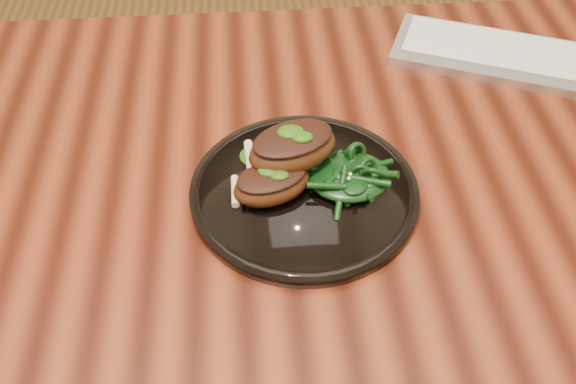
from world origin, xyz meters
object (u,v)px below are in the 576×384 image
at_px(plate, 304,192).
at_px(greens_heap, 349,172).
at_px(lamb_chop_front, 271,183).
at_px(desk, 282,202).
at_px(keyboard, 543,62).

relative_size(plate, greens_heap, 2.74).
bearing_deg(lamb_chop_front, desk, 77.53).
xyz_separation_m(desk, greens_heap, (0.08, -0.07, 0.12)).
bearing_deg(lamb_chop_front, greens_heap, 8.92).
height_order(lamb_chop_front, greens_heap, lamb_chop_front).
xyz_separation_m(desk, plate, (0.02, -0.07, 0.09)).
xyz_separation_m(lamb_chop_front, keyboard, (0.45, 0.27, -0.03)).
xyz_separation_m(plate, keyboard, (0.41, 0.26, 0.00)).
distance_m(plate, keyboard, 0.48).
bearing_deg(keyboard, lamb_chop_front, -149.38).
height_order(lamb_chop_front, keyboard, lamb_chop_front).
height_order(plate, keyboard, keyboard).
bearing_deg(greens_heap, plate, -174.81).
bearing_deg(lamb_chop_front, keyboard, 30.62).
xyz_separation_m(greens_heap, keyboard, (0.35, 0.25, -0.02)).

